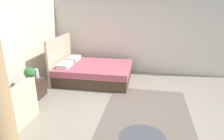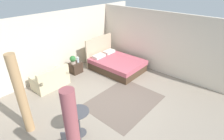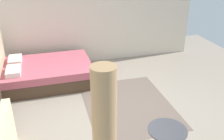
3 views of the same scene
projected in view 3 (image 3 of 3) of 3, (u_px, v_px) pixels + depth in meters
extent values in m
cube|color=gray|center=(118.00, 109.00, 5.51)|extent=(8.67, 9.28, 0.02)
cube|color=beige|center=(92.00, 20.00, 7.44)|extent=(0.12, 6.28, 2.56)
cube|color=#66564C|center=(128.00, 105.00, 5.65)|extent=(2.37, 1.85, 0.01)
cube|color=#473323|center=(49.00, 76.00, 6.58)|extent=(1.60, 2.16, 0.32)
cube|color=#B25160|center=(48.00, 67.00, 6.48)|extent=(1.64, 2.20, 0.18)
cube|color=tan|center=(0.00, 63.00, 6.10)|extent=(1.62, 0.09, 1.33)
cube|color=silver|center=(13.00, 71.00, 5.92)|extent=(0.57, 0.33, 0.12)
cube|color=silver|center=(15.00, 60.00, 6.51)|extent=(0.57, 0.33, 0.12)
cube|color=beige|center=(4.00, 131.00, 3.86)|extent=(1.25, 0.15, 0.42)
cylinder|color=#3F3F44|center=(167.00, 130.00, 3.70)|extent=(0.58, 0.58, 0.02)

